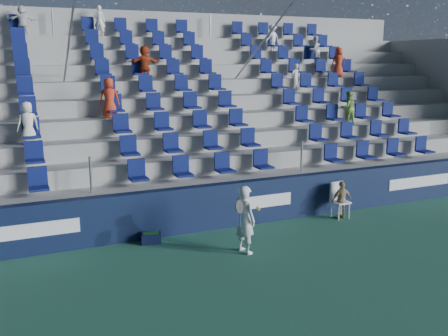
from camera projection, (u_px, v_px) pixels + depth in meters
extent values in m
plane|color=#2A634B|center=(268.00, 274.00, 10.43)|extent=(70.00, 70.00, 0.00)
cube|color=#0F1937|center=(212.00, 207.00, 13.13)|extent=(24.00, 0.30, 1.20)
cube|color=white|center=(5.00, 234.00, 11.04)|extent=(3.20, 0.02, 0.34)
cube|color=white|center=(265.00, 201.00, 13.56)|extent=(1.60, 0.02, 0.34)
cube|color=white|center=(419.00, 182.00, 15.70)|extent=(2.40, 0.02, 0.34)
cube|color=#9A9A95|center=(204.00, 201.00, 13.64)|extent=(24.00, 0.85, 1.20)
cube|color=#9A9A95|center=(193.00, 185.00, 14.35)|extent=(24.00, 0.85, 1.70)
cube|color=#9A9A95|center=(183.00, 171.00, 15.06)|extent=(24.00, 0.85, 2.20)
cube|color=#9A9A95|center=(175.00, 158.00, 15.77)|extent=(24.00, 0.85, 2.70)
cube|color=#9A9A95|center=(167.00, 146.00, 16.48)|extent=(24.00, 0.85, 3.20)
cube|color=#9A9A95|center=(159.00, 135.00, 17.18)|extent=(24.00, 0.85, 3.70)
cube|color=#9A9A95|center=(152.00, 125.00, 17.89)|extent=(24.00, 0.85, 4.20)
cube|color=#9A9A95|center=(146.00, 115.00, 18.60)|extent=(24.00, 0.85, 4.70)
cube|color=#9A9A95|center=(140.00, 106.00, 19.31)|extent=(24.00, 0.85, 5.20)
cube|color=#9A9A95|center=(135.00, 92.00, 19.80)|extent=(24.00, 0.50, 6.20)
cube|color=#9A9A95|center=(438.00, 103.00, 20.86)|extent=(0.30, 7.65, 5.20)
cube|color=#0D1752|center=(204.00, 167.00, 13.44)|extent=(16.05, 0.50, 0.70)
cube|color=#0D1752|center=(193.00, 144.00, 14.09)|extent=(16.05, 0.50, 0.70)
cube|color=#0D1752|center=(183.00, 123.00, 14.75)|extent=(16.05, 0.50, 0.70)
cube|color=#0D1752|center=(173.00, 104.00, 15.40)|extent=(16.05, 0.50, 0.70)
cube|color=#0D1752|center=(165.00, 86.00, 16.06)|extent=(16.05, 0.50, 0.70)
cube|color=#0D1752|center=(157.00, 70.00, 16.71)|extent=(16.05, 0.50, 0.70)
cube|color=#0D1752|center=(150.00, 55.00, 17.36)|extent=(16.05, 0.50, 0.70)
cube|color=#0D1752|center=(143.00, 41.00, 18.02)|extent=(16.05, 0.50, 0.70)
cube|color=#0D1752|center=(137.00, 28.00, 18.67)|extent=(16.05, 0.50, 0.70)
cylinder|color=gray|center=(67.00, 61.00, 14.72)|extent=(0.06, 7.68, 4.55)
cylinder|color=gray|center=(249.00, 61.00, 17.05)|extent=(0.06, 7.68, 4.55)
imported|color=silver|center=(22.00, 20.00, 17.04)|extent=(0.92, 0.31, 0.99)
imported|color=beige|center=(28.00, 123.00, 13.00)|extent=(0.62, 0.48, 1.13)
imported|color=white|center=(315.00, 50.00, 19.89)|extent=(0.58, 0.49, 1.09)
imported|color=#BC3519|center=(338.00, 62.00, 19.45)|extent=(0.62, 0.46, 1.14)
imported|color=#75AC45|center=(348.00, 108.00, 16.95)|extent=(0.59, 0.48, 1.14)
imported|color=red|center=(109.00, 98.00, 14.54)|extent=(0.65, 0.51, 1.18)
imported|color=beige|center=(295.00, 78.00, 17.85)|extent=(0.44, 0.36, 1.04)
imported|color=#AC3617|center=(145.00, 63.00, 16.45)|extent=(1.09, 0.46, 1.14)
imported|color=white|center=(99.00, 21.00, 18.04)|extent=(0.46, 0.38, 1.09)
imported|color=white|center=(272.00, 38.00, 19.98)|extent=(0.77, 0.58, 1.06)
imported|color=silver|center=(245.00, 219.00, 11.46)|extent=(0.53, 0.67, 1.60)
cylinder|color=navy|center=(240.00, 219.00, 11.12)|extent=(0.03, 0.03, 0.28)
torus|color=black|center=(240.00, 207.00, 11.05)|extent=(0.30, 0.17, 0.28)
plane|color=#262626|center=(240.00, 207.00, 11.05)|extent=(0.30, 0.16, 0.29)
sphere|color=gold|center=(259.00, 209.00, 11.32)|extent=(0.07, 0.07, 0.07)
sphere|color=gold|center=(258.00, 207.00, 11.37)|extent=(0.07, 0.07, 0.07)
cube|color=white|center=(340.00, 202.00, 14.05)|extent=(0.47, 0.47, 0.04)
cube|color=white|center=(336.00, 191.00, 14.18)|extent=(0.44, 0.08, 0.55)
cylinder|color=white|center=(339.00, 213.00, 13.87)|extent=(0.03, 0.03, 0.44)
cylinder|color=white|center=(349.00, 211.00, 14.01)|extent=(0.03, 0.03, 0.44)
cylinder|color=white|center=(331.00, 209.00, 14.19)|extent=(0.03, 0.03, 0.44)
cylinder|color=white|center=(341.00, 208.00, 14.33)|extent=(0.03, 0.03, 0.44)
imported|color=tan|center=(342.00, 200.00, 13.98)|extent=(0.63, 0.26, 1.08)
cube|color=#0E1536|center=(151.00, 238.00, 12.19)|extent=(0.53, 0.41, 0.26)
cube|color=#1E662D|center=(151.00, 236.00, 12.17)|extent=(0.42, 0.30, 0.15)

